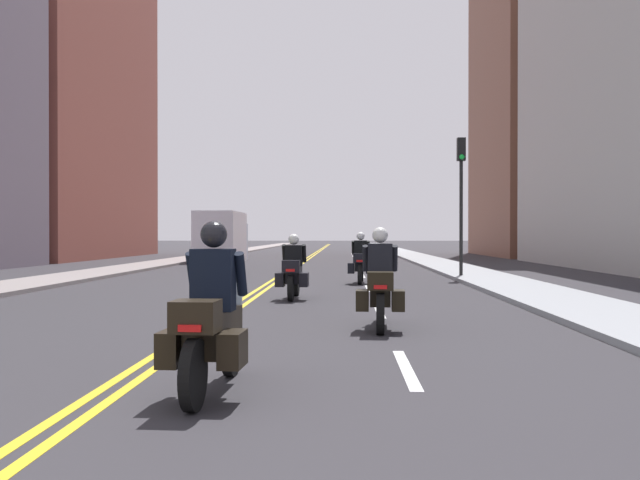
% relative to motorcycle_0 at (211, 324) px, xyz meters
% --- Properties ---
extents(ground_plane, '(264.00, 264.00, 0.00)m').
position_rel_motorcycle_0_xyz_m(ground_plane, '(-1.01, 41.38, -0.68)').
color(ground_plane, '#2E2C31').
extents(sidewalk_left, '(2.30, 144.00, 0.12)m').
position_rel_motorcycle_0_xyz_m(sidewalk_left, '(-8.15, 41.38, -0.62)').
color(sidewalk_left, gray).
rests_on(sidewalk_left, ground).
extents(sidewalk_right, '(2.30, 144.00, 0.12)m').
position_rel_motorcycle_0_xyz_m(sidewalk_right, '(6.12, 41.38, -0.62)').
color(sidewalk_right, '#919499').
rests_on(sidewalk_right, ground).
extents(centreline_yellow_inner, '(0.12, 132.00, 0.01)m').
position_rel_motorcycle_0_xyz_m(centreline_yellow_inner, '(-1.13, 41.38, -0.67)').
color(centreline_yellow_inner, yellow).
rests_on(centreline_yellow_inner, ground).
extents(centreline_yellow_outer, '(0.12, 132.00, 0.01)m').
position_rel_motorcycle_0_xyz_m(centreline_yellow_outer, '(-0.89, 41.38, -0.67)').
color(centreline_yellow_outer, yellow).
rests_on(centreline_yellow_outer, ground).
extents(lane_dashes_white, '(0.14, 56.40, 0.01)m').
position_rel_motorcycle_0_xyz_m(lane_dashes_white, '(1.98, 22.38, -0.67)').
color(lane_dashes_white, silver).
rests_on(lane_dashes_white, ground).
extents(building_left_2, '(9.56, 19.89, 29.20)m').
position_rel_motorcycle_0_xyz_m(building_left_2, '(-18.47, 39.72, 13.92)').
color(building_left_2, brown).
rests_on(building_left_2, ground).
extents(building_right_2, '(6.81, 14.76, 28.11)m').
position_rel_motorcycle_0_xyz_m(building_right_2, '(15.08, 45.08, 13.38)').
color(building_right_2, brown).
rests_on(building_right_2, ground).
extents(motorcycle_0, '(0.78, 2.17, 1.66)m').
position_rel_motorcycle_0_xyz_m(motorcycle_0, '(0.00, 0.00, 0.00)').
color(motorcycle_0, black).
rests_on(motorcycle_0, ground).
extents(motorcycle_1, '(0.78, 2.27, 1.66)m').
position_rel_motorcycle_0_xyz_m(motorcycle_1, '(1.86, 4.78, -0.02)').
color(motorcycle_1, black).
rests_on(motorcycle_1, ground).
extents(motorcycle_2, '(0.77, 2.06, 1.55)m').
position_rel_motorcycle_0_xyz_m(motorcycle_2, '(0.07, 10.01, -0.03)').
color(motorcycle_2, black).
rests_on(motorcycle_2, ground).
extents(motorcycle_3, '(0.78, 2.24, 1.62)m').
position_rel_motorcycle_0_xyz_m(motorcycle_3, '(1.81, 15.53, -0.02)').
color(motorcycle_3, black).
rests_on(motorcycle_3, ground).
extents(traffic_light_near, '(0.28, 0.38, 4.91)m').
position_rel_motorcycle_0_xyz_m(traffic_light_near, '(5.37, 18.03, 2.69)').
color(traffic_light_near, black).
rests_on(traffic_light_near, ground).
extents(parked_truck, '(2.20, 6.50, 2.80)m').
position_rel_motorcycle_0_xyz_m(parked_truck, '(-5.60, 33.06, 0.60)').
color(parked_truck, silver).
rests_on(parked_truck, ground).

